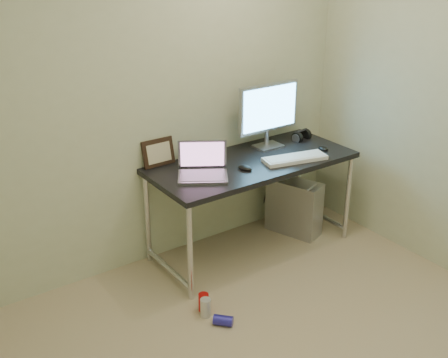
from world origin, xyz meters
TOP-DOWN VIEW (x-y plane):
  - wall_back at (0.00, 1.75)m, footprint 3.50×0.02m
  - desk at (0.74, 1.41)m, footprint 1.56×0.68m
  - tower_computer at (1.20, 1.42)m, footprint 0.33×0.48m
  - cable_a at (1.15, 1.70)m, footprint 0.01×0.16m
  - cable_b at (1.24, 1.68)m, footprint 0.02×0.11m
  - can_red at (0.00, 0.95)m, footprint 0.08×0.08m
  - can_white at (-0.02, 0.89)m, footprint 0.08×0.08m
  - can_blue at (0.02, 0.75)m, footprint 0.13×0.14m
  - laptop at (0.29, 1.39)m, footprint 0.43×0.41m
  - monitor at (1.01, 1.57)m, footprint 0.54×0.16m
  - keyboard at (1.00, 1.23)m, footprint 0.50×0.26m
  - mouse_right at (1.33, 1.27)m, footprint 0.08×0.11m
  - mouse_left at (0.59, 1.30)m, footprint 0.10×0.13m
  - headphones at (1.35, 1.55)m, footprint 0.17×0.10m
  - picture_frame at (0.13, 1.72)m, footprint 0.25×0.07m
  - webcam at (0.31, 1.70)m, footprint 0.04×0.04m

SIDE VIEW (x-z plane):
  - can_blue at x=0.02m, z-range 0.00..0.07m
  - can_red at x=0.00m, z-range 0.00..0.12m
  - can_white at x=-0.02m, z-range 0.00..0.13m
  - tower_computer at x=1.20m, z-range -0.01..0.47m
  - cable_b at x=1.24m, z-range 0.02..0.74m
  - cable_a at x=1.15m, z-range 0.06..0.74m
  - desk at x=0.74m, z-range 0.29..1.04m
  - keyboard at x=1.00m, z-range 0.75..0.78m
  - mouse_right at x=1.33m, z-range 0.75..0.78m
  - mouse_left at x=0.59m, z-range 0.75..0.79m
  - headphones at x=1.35m, z-range 0.73..0.83m
  - laptop at x=0.29m, z-range 0.69..0.92m
  - webcam at x=0.31m, z-range 0.78..0.90m
  - picture_frame at x=0.13m, z-range 0.75..0.95m
  - monitor at x=1.01m, z-range 0.79..1.30m
  - wall_back at x=0.00m, z-range 0.00..2.50m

